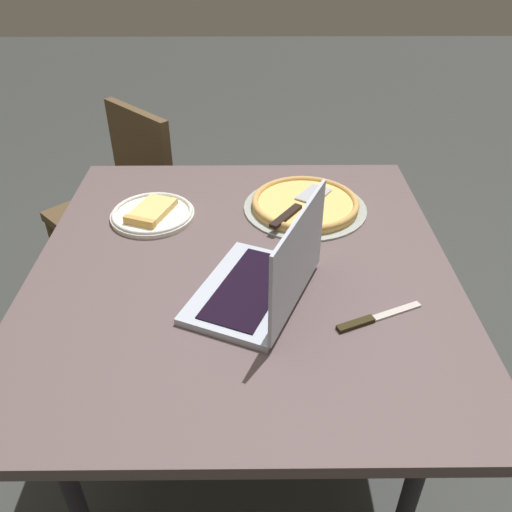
# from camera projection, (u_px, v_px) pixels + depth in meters

# --- Properties ---
(ground_plane) EXTENTS (12.00, 12.00, 0.00)m
(ground_plane) POSITION_uv_depth(u_px,v_px,m) (246.00, 438.00, 1.80)
(ground_plane) COLOR #353836
(dining_table) EXTENTS (1.19, 1.09, 0.75)m
(dining_table) POSITION_uv_depth(u_px,v_px,m) (243.00, 282.00, 1.41)
(dining_table) COLOR #584748
(dining_table) RESTS_ON ground_plane
(laptop) EXTENTS (0.40, 0.35, 0.25)m
(laptop) POSITION_uv_depth(u_px,v_px,m) (266.00, 280.00, 1.23)
(laptop) COLOR #AEB6C7
(laptop) RESTS_ON dining_table
(pizza_plate) EXTENTS (0.25, 0.25, 0.04)m
(pizza_plate) POSITION_uv_depth(u_px,v_px,m) (152.00, 214.00, 1.56)
(pizza_plate) COLOR white
(pizza_plate) RESTS_ON dining_table
(pizza_tray) EXTENTS (0.38, 0.38, 0.04)m
(pizza_tray) POSITION_uv_depth(u_px,v_px,m) (305.00, 204.00, 1.60)
(pizza_tray) COLOR #9CA39C
(pizza_tray) RESTS_ON dining_table
(table_knife) EXTENTS (0.11, 0.21, 0.01)m
(table_knife) POSITION_uv_depth(u_px,v_px,m) (371.00, 319.00, 1.19)
(table_knife) COLOR beige
(table_knife) RESTS_ON dining_table
(chair_near) EXTENTS (0.57, 0.57, 0.86)m
(chair_near) POSITION_uv_depth(u_px,v_px,m) (123.00, 200.00, 2.16)
(chair_near) COLOR brown
(chair_near) RESTS_ON ground_plane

